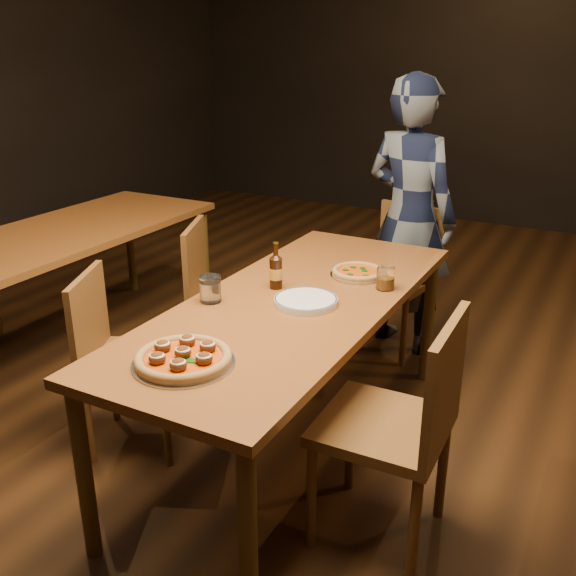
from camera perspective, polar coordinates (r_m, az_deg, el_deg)
The scene contains 15 objects.
ground at distance 3.11m, azimuth 0.45°, elevation -13.97°, with size 9.00×9.00×0.00m, color black.
room_shell at distance 2.54m, azimuth 0.58°, elevation 22.73°, with size 9.00×9.00×9.00m.
table_main at distance 2.77m, azimuth 0.49°, elevation -2.41°, with size 0.80×2.00×0.75m.
table_left at distance 4.01m, azimuth -19.45°, elevation 3.84°, with size 0.80×2.00×0.75m.
chair_main_nw at distance 3.01m, azimuth -13.52°, elevation -6.11°, with size 0.41×0.41×0.88m, color brown, non-canonical shape.
chair_main_sw at distance 3.59m, azimuth -5.09°, elevation -0.80°, with size 0.42×0.42×0.90m, color brown, non-canonical shape.
chair_main_e at distance 2.41m, azimuth 8.41°, elevation -11.85°, with size 0.45×0.45×0.96m, color brown, non-canonical shape.
chair_end at distance 3.90m, azimuth 9.37°, elevation 0.85°, with size 0.42×0.42×0.91m, color brown, non-canonical shape.
pizza_meatball at distance 2.23m, azimuth -9.30°, elevation -6.13°, with size 0.35×0.35×0.06m.
pizza_margherita at distance 3.04m, azimuth 6.23°, elevation 1.40°, with size 0.26×0.26×0.03m.
plate_stack at distance 2.70m, azimuth 1.59°, elevation -1.16°, with size 0.27×0.27×0.03m, color white.
beer_bottle at distance 2.85m, azimuth -1.08°, elevation 1.41°, with size 0.06×0.06×0.21m.
water_glass at distance 2.72m, azimuth -6.91°, elevation -0.08°, with size 0.09×0.09×0.11m, color white.
amber_glass at distance 2.88m, azimuth 8.65°, elevation 0.87°, with size 0.08×0.08×0.10m, color #935410.
diner at distance 3.87m, azimuth 10.78°, elevation 6.24°, with size 0.60×0.39×1.63m, color black.
Camera 1 is at (1.18, -2.25, 1.78)m, focal length 40.00 mm.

